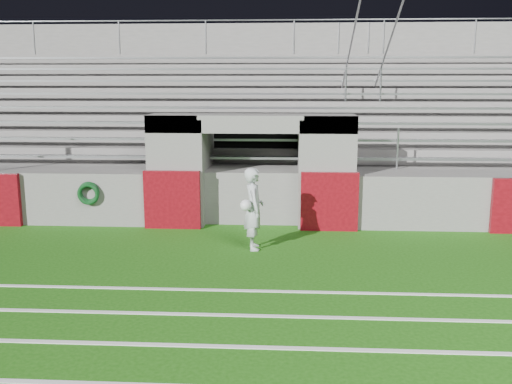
{
  "coord_description": "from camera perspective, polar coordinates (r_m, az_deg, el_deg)",
  "views": [
    {
      "loc": [
        0.87,
        -9.76,
        3.34
      ],
      "look_at": [
        0.2,
        1.8,
        1.1
      ],
      "focal_mm": 40.0,
      "sensor_mm": 36.0,
      "label": 1
    }
  ],
  "objects": [
    {
      "name": "ground",
      "position": [
        10.36,
        -1.7,
        -7.88
      ],
      "size": [
        90.0,
        90.0,
        0.0
      ],
      "primitive_type": "plane",
      "color": "#1B540E",
      "rests_on": "ground"
    },
    {
      "name": "stadium_structure",
      "position": [
        17.85,
        0.51,
        5.01
      ],
      "size": [
        26.0,
        8.48,
        5.42
      ],
      "color": "slate",
      "rests_on": "ground"
    },
    {
      "name": "goalkeeper_with_ball",
      "position": [
        11.46,
        -0.24,
        -1.68
      ],
      "size": [
        0.5,
        0.67,
        1.66
      ],
      "color": "#B7BEC1",
      "rests_on": "ground"
    },
    {
      "name": "hose_coil",
      "position": [
        13.74,
        -16.4,
        -0.12
      ],
      "size": [
        0.52,
        0.15,
        0.54
      ],
      "color": "#0B3A15",
      "rests_on": "ground"
    }
  ]
}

